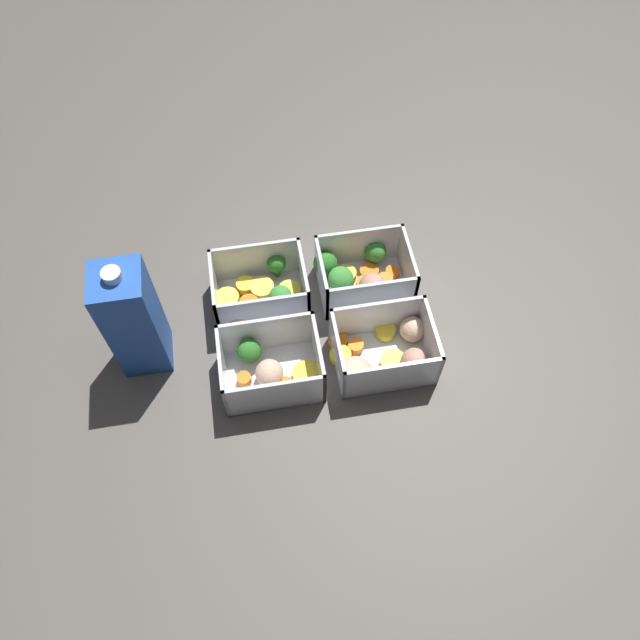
{
  "coord_description": "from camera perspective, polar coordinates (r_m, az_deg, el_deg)",
  "views": [
    {
      "loc": [
        -0.08,
        -0.47,
        0.8
      ],
      "look_at": [
        0.0,
        0.0,
        0.03
      ],
      "focal_mm": 35.0,
      "sensor_mm": 36.0,
      "label": 1
    }
  ],
  "objects": [
    {
      "name": "container_near_right",
      "position": [
        0.88,
        5.69,
        -3.09
      ],
      "size": [
        0.15,
        0.12,
        0.08
      ],
      "color": "silver",
      "rests_on": "ground_plane"
    },
    {
      "name": "container_near_left",
      "position": [
        0.87,
        -4.56,
        -4.34
      ],
      "size": [
        0.14,
        0.1,
        0.08
      ],
      "color": "silver",
      "rests_on": "ground_plane"
    },
    {
      "name": "ground_plane",
      "position": [
        0.93,
        0.0,
        -0.85
      ],
      "size": [
        4.0,
        4.0,
        0.0
      ],
      "primitive_type": "plane",
      "color": "#56514C"
    },
    {
      "name": "container_far_left",
      "position": [
        0.93,
        -5.49,
        2.45
      ],
      "size": [
        0.15,
        0.12,
        0.08
      ],
      "color": "silver",
      "rests_on": "ground_plane"
    },
    {
      "name": "container_far_right",
      "position": [
        0.95,
        3.67,
        4.18
      ],
      "size": [
        0.14,
        0.11,
        0.08
      ],
      "color": "silver",
      "rests_on": "ground_plane"
    },
    {
      "name": "juice_carton",
      "position": [
        0.86,
        -16.71,
        0.29
      ],
      "size": [
        0.07,
        0.07,
        0.2
      ],
      "color": "blue",
      "rests_on": "ground_plane"
    }
  ]
}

